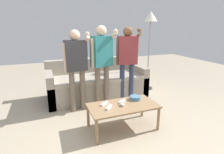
% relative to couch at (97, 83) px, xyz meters
% --- Properties ---
extents(ground_plane, '(12.00, 12.00, 0.00)m').
position_rel_couch_xyz_m(ground_plane, '(-0.14, -1.46, -0.30)').
color(ground_plane, tan).
extents(couch, '(2.14, 0.93, 0.82)m').
position_rel_couch_xyz_m(couch, '(0.00, 0.00, 0.00)').
color(couch, '#9E9384').
rests_on(couch, ground).
extents(coffee_table, '(1.04, 0.54, 0.39)m').
position_rel_couch_xyz_m(coffee_table, '(-0.02, -1.46, 0.05)').
color(coffee_table, '#997551').
rests_on(coffee_table, ground).
extents(snack_bowl, '(0.18, 0.18, 0.06)m').
position_rel_couch_xyz_m(snack_bowl, '(0.26, -1.34, 0.13)').
color(snack_bowl, teal).
rests_on(snack_bowl, coffee_table).
extents(game_remote_nunchuk, '(0.06, 0.09, 0.05)m').
position_rel_couch_xyz_m(game_remote_nunchuk, '(-0.04, -1.49, 0.12)').
color(game_remote_nunchuk, white).
rests_on(game_remote_nunchuk, coffee_table).
extents(floor_lamp, '(0.32, 0.32, 1.87)m').
position_rel_couch_xyz_m(floor_lamp, '(1.34, 0.02, 1.31)').
color(floor_lamp, '#2D2D33').
rests_on(floor_lamp, ground).
extents(player_left, '(0.45, 0.29, 1.49)m').
position_rel_couch_xyz_m(player_left, '(-0.53, -0.58, 0.64)').
color(player_left, '#756656').
rests_on(player_left, ground).
extents(player_center, '(0.50, 0.31, 1.56)m').
position_rel_couch_xyz_m(player_center, '(-0.05, -0.55, 0.68)').
color(player_center, '#756656').
rests_on(player_center, ground).
extents(player_right, '(0.46, 0.36, 1.54)m').
position_rel_couch_xyz_m(player_right, '(0.52, -0.49, 0.67)').
color(player_right, '#2D3856').
rests_on(player_right, ground).
extents(game_remote_wand_near, '(0.15, 0.12, 0.03)m').
position_rel_couch_xyz_m(game_remote_wand_near, '(0.01, -1.36, 0.11)').
color(game_remote_wand_near, white).
rests_on(game_remote_wand_near, coffee_table).
extents(game_remote_wand_far, '(0.15, 0.12, 0.03)m').
position_rel_couch_xyz_m(game_remote_wand_far, '(-0.27, -1.34, 0.11)').
color(game_remote_wand_far, white).
rests_on(game_remote_wand_far, coffee_table).
extents(game_remote_wand_spare, '(0.13, 0.13, 0.03)m').
position_rel_couch_xyz_m(game_remote_wand_spare, '(-0.25, -1.49, 0.11)').
color(game_remote_wand_spare, white).
rests_on(game_remote_wand_spare, coffee_table).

